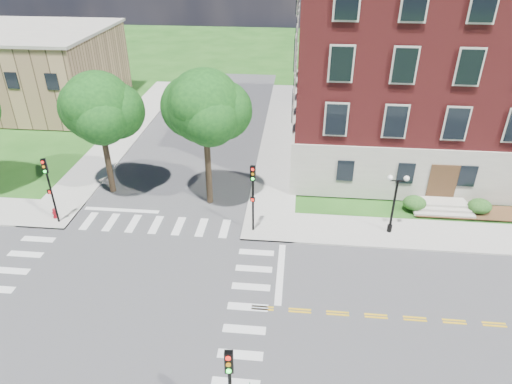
# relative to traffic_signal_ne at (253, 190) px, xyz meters

# --- Properties ---
(ground) EXTENTS (160.00, 160.00, 0.00)m
(ground) POSITION_rel_traffic_signal_ne_xyz_m (-6.75, -7.10, -3.19)
(ground) COLOR #1A4814
(ground) RESTS_ON ground
(road_ew) EXTENTS (90.00, 12.00, 0.01)m
(road_ew) POSITION_rel_traffic_signal_ne_xyz_m (-6.75, -7.10, -3.18)
(road_ew) COLOR #3D3D3F
(road_ew) RESTS_ON ground
(road_ns) EXTENTS (12.00, 90.00, 0.01)m
(road_ns) POSITION_rel_traffic_signal_ne_xyz_m (-6.75, -7.10, -3.18)
(road_ns) COLOR #3D3D3F
(road_ns) RESTS_ON ground
(sidewalk_ne) EXTENTS (34.00, 34.00, 0.12)m
(sidewalk_ne) POSITION_rel_traffic_signal_ne_xyz_m (8.63, 8.27, -3.13)
(sidewalk_ne) COLOR #9E9B93
(sidewalk_ne) RESTS_ON ground
(sidewalk_nw) EXTENTS (34.00, 34.00, 0.12)m
(sidewalk_nw) POSITION_rel_traffic_signal_ne_xyz_m (-22.12, 8.27, -3.13)
(sidewalk_nw) COLOR #9E9B93
(sidewalk_nw) RESTS_ON ground
(crosswalk_east) EXTENTS (2.20, 10.20, 0.02)m
(crosswalk_east) POSITION_rel_traffic_signal_ne_xyz_m (0.45, -7.10, -3.19)
(crosswalk_east) COLOR silver
(crosswalk_east) RESTS_ON ground
(stop_bar_east) EXTENTS (0.40, 5.50, 0.00)m
(stop_bar_east) POSITION_rel_traffic_signal_ne_xyz_m (2.05, -4.10, -3.19)
(stop_bar_east) COLOR silver
(stop_bar_east) RESTS_ON ground
(main_building) EXTENTS (30.60, 22.40, 16.50)m
(main_building) POSITION_rel_traffic_signal_ne_xyz_m (17.25, 14.89, 5.15)
(main_building) COLOR #A59F91
(main_building) RESTS_ON ground
(secondary_building) EXTENTS (20.40, 15.40, 8.30)m
(secondary_building) POSITION_rel_traffic_signal_ne_xyz_m (-28.75, 22.90, 1.09)
(secondary_building) COLOR #86684A
(secondary_building) RESTS_ON ground
(tree_c) EXTENTS (5.01, 5.01, 9.27)m
(tree_c) POSITION_rel_traffic_signal_ne_xyz_m (-11.33, 4.21, 3.67)
(tree_c) COLOR #322519
(tree_c) RESTS_ON ground
(tree_d) EXTENTS (5.03, 5.03, 9.90)m
(tree_d) POSITION_rel_traffic_signal_ne_xyz_m (-3.56, 3.36, 4.28)
(tree_d) COLOR #322519
(tree_d) RESTS_ON ground
(traffic_signal_ne) EXTENTS (0.36, 0.42, 4.80)m
(traffic_signal_ne) POSITION_rel_traffic_signal_ne_xyz_m (0.00, 0.00, 0.00)
(traffic_signal_ne) COLOR black
(traffic_signal_ne) RESTS_ON ground
(traffic_signal_nw) EXTENTS (0.38, 0.45, 4.80)m
(traffic_signal_nw) POSITION_rel_traffic_signal_ne_xyz_m (-13.50, -0.31, 0.00)
(traffic_signal_nw) COLOR black
(traffic_signal_nw) RESTS_ON ground
(twin_lamp_west) EXTENTS (1.36, 0.36, 4.23)m
(twin_lamp_west) POSITION_rel_traffic_signal_ne_xyz_m (9.09, 0.74, -0.66)
(twin_lamp_west) COLOR black
(twin_lamp_west) RESTS_ON ground
(fire_hydrant) EXTENTS (0.35, 0.35, 0.75)m
(fire_hydrant) POSITION_rel_traffic_signal_ne_xyz_m (-13.95, 0.15, -2.72)
(fire_hydrant) COLOR maroon
(fire_hydrant) RESTS_ON ground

